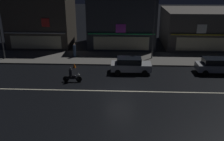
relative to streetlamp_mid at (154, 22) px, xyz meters
The scene contains 12 objects.
ground_plane 10.97m from the streetlamp_mid, 113.07° to the right, with size 140.00×140.00×0.00m, color black.
lane_divider_stripe 10.97m from the streetlamp_mid, 113.07° to the right, with size 36.88×0.16×0.01m, color beige.
sidewalk_far 6.06m from the streetlamp_mid, behind, with size 38.82×5.19×0.14m, color #5B5954.
storefront_left_block 10.82m from the streetlamp_mid, 42.99° to the left, with size 10.78×8.94×5.24m.
storefront_center_block 16.77m from the streetlamp_mid, 157.86° to the left, with size 8.72×7.08×8.80m.
storefront_right_block 7.83m from the streetlamp_mid, 120.13° to the left, with size 9.36×7.83×7.06m.
streetlamp_mid is the anchor object (origin of this frame).
pedestrian_on_sidewalk 10.46m from the streetlamp_mid, behind, with size 0.35×0.35×1.75m.
parked_car_near_kerb 6.49m from the streetlamp_mid, 122.44° to the right, with size 4.30×1.98×1.67m.
parked_car_trailing 8.57m from the streetlamp_mid, 33.07° to the right, with size 4.30×1.98×1.67m.
motorcycle_opposite_lane 11.97m from the streetlamp_mid, 140.34° to the right, with size 1.90×0.60×1.52m.
traffic_cone 10.68m from the streetlamp_mid, 160.68° to the right, with size 0.36×0.36×0.55m, color orange.
Camera 1 is at (0.17, -20.43, 10.02)m, focal length 39.72 mm.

